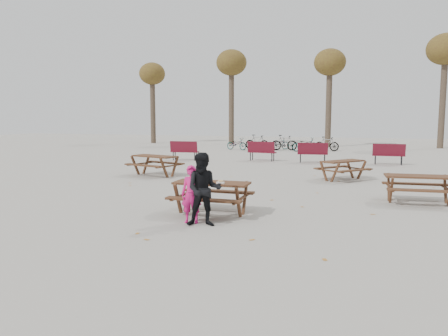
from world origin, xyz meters
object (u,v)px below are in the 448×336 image
(main_picnic_table, at_px, (212,190))
(child, at_px, (192,194))
(food_tray, at_px, (221,183))
(picnic_table_east, at_px, (419,189))
(picnic_table_north, at_px, (155,166))
(adult, at_px, (204,190))
(soda_bottle, at_px, (197,179))
(picnic_table_far, at_px, (343,170))

(main_picnic_table, bearing_deg, child, -97.33)
(food_tray, height_order, child, child)
(picnic_table_east, bearing_deg, picnic_table_north, 159.44)
(picnic_table_north, bearing_deg, adult, -39.10)
(picnic_table_north, bearing_deg, main_picnic_table, -35.53)
(soda_bottle, relative_size, adult, 0.11)
(food_tray, height_order, soda_bottle, soda_bottle)
(main_picnic_table, xyz_separation_m, child, (-0.13, -0.99, 0.05))
(picnic_table_east, bearing_deg, picnic_table_far, 115.49)
(picnic_table_north, relative_size, picnic_table_far, 1.11)
(food_tray, distance_m, picnic_table_north, 7.53)
(soda_bottle, height_order, picnic_table_far, soda_bottle)
(main_picnic_table, height_order, picnic_table_far, main_picnic_table)
(picnic_table_east, height_order, picnic_table_far, picnic_table_east)
(food_tray, xyz_separation_m, picnic_table_east, (4.66, 3.05, -0.42))
(adult, height_order, picnic_table_east, adult)
(food_tray, xyz_separation_m, picnic_table_north, (-4.64, 5.92, -0.39))
(food_tray, height_order, picnic_table_north, food_tray)
(adult, xyz_separation_m, picnic_table_east, (4.70, 4.06, -0.41))
(child, bearing_deg, food_tray, 58.04)
(adult, xyz_separation_m, picnic_table_far, (2.57, 7.92, -0.43))
(soda_bottle, bearing_deg, picnic_table_far, 65.65)
(adult, bearing_deg, picnic_table_far, 56.29)
(picnic_table_far, bearing_deg, picnic_table_north, 137.90)
(food_tray, relative_size, soda_bottle, 1.06)
(adult, relative_size, picnic_table_north, 0.85)
(food_tray, relative_size, child, 0.14)
(food_tray, bearing_deg, adult, -92.64)
(adult, bearing_deg, picnic_table_north, 107.78)
(soda_bottle, bearing_deg, main_picnic_table, 22.36)
(picnic_table_north, distance_m, picnic_table_far, 7.23)
(child, relative_size, picnic_table_east, 0.73)
(food_tray, bearing_deg, picnic_table_far, 69.92)
(picnic_table_north, bearing_deg, child, -40.54)
(child, bearing_deg, adult, -32.50)
(soda_bottle, xyz_separation_m, picnic_table_far, (3.12, 6.90, -0.49))
(picnic_table_north, bearing_deg, soda_bottle, -38.23)
(food_tray, xyz_separation_m, child, (-0.40, -0.84, -0.15))
(adult, bearing_deg, child, 138.27)
(soda_bottle, xyz_separation_m, picnic_table_east, (5.25, 3.04, -0.47))
(main_picnic_table, height_order, picnic_table_east, main_picnic_table)
(picnic_table_east, xyz_separation_m, picnic_table_north, (-9.29, 2.87, 0.02))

